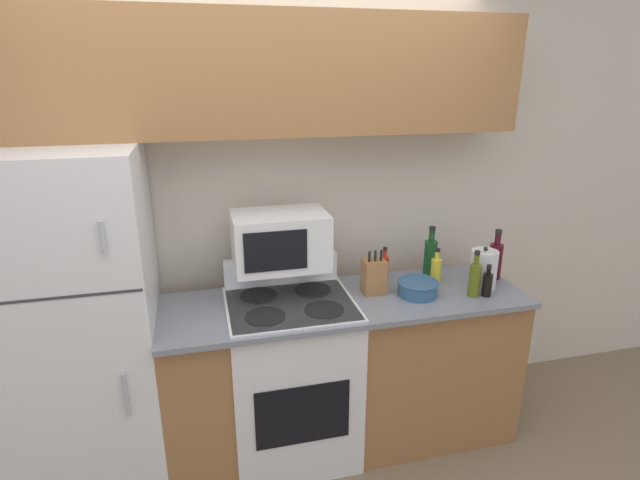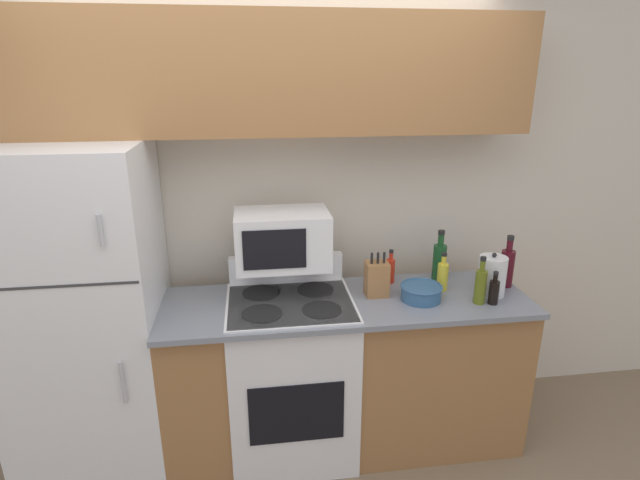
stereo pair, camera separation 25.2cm
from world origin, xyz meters
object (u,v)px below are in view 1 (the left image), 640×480
at_px(bowl, 418,288).
at_px(bottle_wine_red, 495,259).
at_px(bottle_wine_green, 430,256).
at_px(refrigerator, 78,328).
at_px(bottle_soy_sauce, 487,284).
at_px(kettle, 483,269).
at_px(bottle_olive_oil, 475,278).
at_px(stove, 292,376).
at_px(bottle_cooking_spray, 436,271).
at_px(bottle_hot_sauce, 384,267).
at_px(knife_block, 374,276).
at_px(microwave, 280,240).

xyz_separation_m(bowl, bottle_wine_red, (0.54, 0.11, 0.07)).
bearing_deg(bottle_wine_green, refrigerator, -176.34).
bearing_deg(bottle_wine_green, bowl, -127.11).
distance_m(bottle_wine_red, bottle_soy_sauce, 0.28).
xyz_separation_m(bowl, kettle, (0.40, 0.01, 0.06)).
distance_m(bottle_soy_sauce, bottle_olive_oil, 0.08).
bearing_deg(bottle_soy_sauce, stove, 171.70).
bearing_deg(stove, bottle_wine_green, 12.66).
height_order(stove, bowl, stove).
distance_m(stove, bowl, 0.85).
height_order(stove, bottle_wine_green, bottle_wine_green).
xyz_separation_m(stove, bowl, (0.70, -0.05, 0.49)).
bearing_deg(bottle_wine_green, bottle_olive_oil, -73.89).
bearing_deg(kettle, refrigerator, 176.88).
distance_m(bowl, bottle_wine_green, 0.33).
bearing_deg(bottle_olive_oil, bottle_cooking_spray, 125.21).
distance_m(bottle_wine_red, bottle_olive_oil, 0.31).
bearing_deg(bottle_olive_oil, bottle_wine_red, 37.97).
bearing_deg(bottle_wine_red, bottle_soy_sauce, -130.20).
bearing_deg(bottle_soy_sauce, bottle_wine_red, 49.80).
distance_m(stove, bottle_cooking_spray, 1.01).
bearing_deg(stove, bottle_hot_sauce, 17.83).
bearing_deg(bottle_wine_red, knife_block, -178.55).
relative_size(stove, knife_block, 4.39).
xyz_separation_m(bowl, bottle_olive_oil, (0.29, -0.08, 0.06)).
bearing_deg(bottle_wine_red, microwave, 177.33).
bearing_deg(bottle_soy_sauce, bowl, 164.59).
bearing_deg(bottle_olive_oil, refrigerator, 174.03).
bearing_deg(refrigerator, bottle_olive_oil, -5.97).
bearing_deg(bottle_wine_green, microwave, -174.62).
bearing_deg(bottle_olive_oil, bottle_hot_sauce, 139.89).
distance_m(knife_block, bottle_wine_red, 0.76).
xyz_separation_m(knife_block, bottle_olive_oil, (0.51, -0.17, 0.01)).
height_order(bottle_wine_red, bottle_hot_sauce, bottle_wine_red).
distance_m(stove, knife_block, 0.72).
relative_size(refrigerator, kettle, 7.35).
bearing_deg(bottle_wine_green, bottle_soy_sauce, -64.69).
bearing_deg(bottle_wine_green, bottle_cooking_spray, -103.28).
bearing_deg(bottle_hot_sauce, microwave, -172.84).
bearing_deg(bottle_soy_sauce, microwave, 166.13).
relative_size(bowl, bottle_soy_sauce, 1.25).
distance_m(microwave, bottle_olive_oil, 1.07).
height_order(microwave, bowl, microwave).
distance_m(bowl, bottle_cooking_spray, 0.19).
relative_size(bottle_cooking_spray, bottle_hot_sauce, 1.10).
height_order(microwave, bottle_wine_green, microwave).
xyz_separation_m(knife_block, bottle_hot_sauce, (0.12, 0.16, -0.02)).
relative_size(stove, bottle_olive_oil, 4.21).
distance_m(stove, bottle_soy_sauce, 1.18).
xyz_separation_m(bottle_soy_sauce, kettle, (0.04, 0.11, 0.04)).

